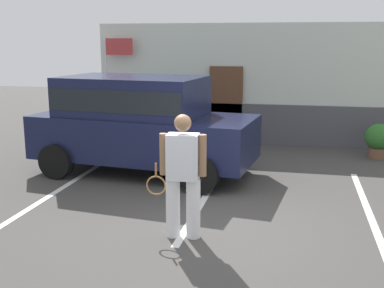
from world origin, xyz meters
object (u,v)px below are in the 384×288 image
object	(u,v)px
tennis_player_man	(183,175)
flag_pole	(113,69)
parked_suv	(139,120)
potted_plant_by_porch	(378,139)

from	to	relation	value
tennis_player_man	flag_pole	xyz separation A→B (m)	(-3.52, 6.37, 1.08)
parked_suv	potted_plant_by_porch	size ratio (longest dim) A/B	5.73
tennis_player_man	potted_plant_by_porch	size ratio (longest dim) A/B	2.15
potted_plant_by_porch	flag_pole	size ratio (longest dim) A/B	0.29
flag_pole	potted_plant_by_porch	bearing A→B (deg)	-5.98
parked_suv	tennis_player_man	size ratio (longest dim) A/B	2.67
parked_suv	flag_pole	bearing A→B (deg)	126.32
parked_suv	tennis_player_man	xyz separation A→B (m)	(1.69, -3.15, -0.22)
flag_pole	parked_suv	bearing A→B (deg)	-60.37
tennis_player_man	parked_suv	bearing A→B (deg)	-65.71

